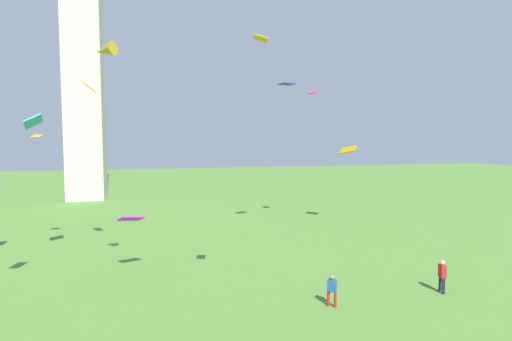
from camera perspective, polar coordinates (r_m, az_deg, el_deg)
The scene contains 12 objects.
monument_obelisk at distance 63.42m, azimuth -24.26°, elevation 20.87°, with size 4.99×4.99×53.58m.
person_0 at distance 24.03m, azimuth 25.70°, elevation -13.60°, with size 0.38×0.54×1.79m.
person_4 at distance 20.49m, azimuth 11.12°, elevation -16.70°, with size 0.46×0.47×1.61m.
kite_flying_0 at distance 28.15m, azimuth -29.93°, elevation 6.26°, with size 1.27×1.87×1.04m.
kite_flying_2 at distance 28.21m, azimuth -23.46°, elevation 11.29°, with size 1.07×1.45×0.92m.
kite_flying_3 at distance 24.94m, azimuth -17.91°, elevation -6.77°, with size 1.66×1.41×0.55m.
kite_flying_4 at distance 21.36m, azimuth -21.31°, elevation 16.15°, with size 1.29×1.20×0.83m.
kite_flying_6 at distance 33.01m, azimuth -29.53°, elevation 4.45°, with size 0.92×0.78×0.26m.
kite_flying_7 at distance 16.86m, azimuth 0.68°, elevation 18.87°, with size 0.75×0.96×0.25m.
kite_flying_8 at distance 37.97m, azimuth 8.55°, elevation 11.31°, with size 1.06×1.35×0.36m.
kite_flying_9 at distance 33.79m, azimuth 4.54°, elevation 12.57°, with size 1.58×1.37×0.16m.
kite_flying_10 at distance 38.89m, azimuth 13.38°, elevation 3.00°, with size 1.63×1.91×0.91m.
Camera 1 is at (-3.29, -3.64, 8.18)m, focal length 27.20 mm.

